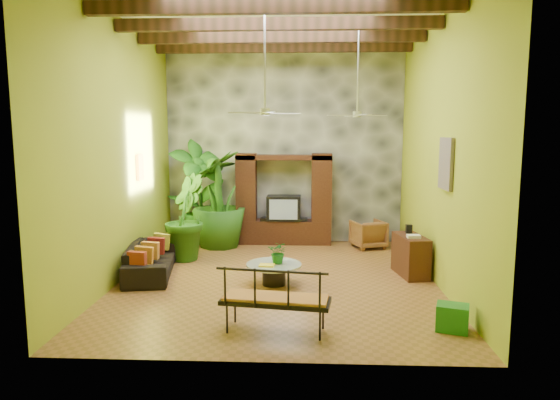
{
  "coord_description": "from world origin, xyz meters",
  "views": [
    {
      "loc": [
        0.48,
        -9.37,
        2.87
      ],
      "look_at": [
        0.04,
        0.2,
        1.53
      ],
      "focal_mm": 32.0,
      "sensor_mm": 36.0,
      "label": 1
    }
  ],
  "objects_px": {
    "entertainment_center": "(284,206)",
    "wicker_armchair": "(368,234)",
    "tall_plant_b": "(184,217)",
    "ceiling_fan_back": "(357,105)",
    "sofa": "(151,260)",
    "green_bin": "(452,318)",
    "ceiling_fan_front": "(265,100)",
    "side_console": "(411,255)",
    "coffee_table": "(274,271)",
    "tall_plant_c": "(219,199)",
    "tall_plant_a": "(199,191)",
    "iron_bench": "(275,297)"
  },
  "relations": [
    {
      "from": "side_console",
      "to": "ceiling_fan_front",
      "type": "bearing_deg",
      "value": -173.29
    },
    {
      "from": "tall_plant_b",
      "to": "wicker_armchair",
      "type": "bearing_deg",
      "value": 16.79
    },
    {
      "from": "tall_plant_a",
      "to": "side_console",
      "type": "distance_m",
      "value": 5.53
    },
    {
      "from": "ceiling_fan_front",
      "to": "wicker_armchair",
      "type": "height_order",
      "value": "ceiling_fan_front"
    },
    {
      "from": "ceiling_fan_front",
      "to": "coffee_table",
      "type": "relative_size",
      "value": 1.79
    },
    {
      "from": "ceiling_fan_back",
      "to": "tall_plant_b",
      "type": "bearing_deg",
      "value": 175.88
    },
    {
      "from": "side_console",
      "to": "tall_plant_a",
      "type": "bearing_deg",
      "value": 142.11
    },
    {
      "from": "wicker_armchair",
      "to": "iron_bench",
      "type": "relative_size",
      "value": 0.46
    },
    {
      "from": "sofa",
      "to": "tall_plant_a",
      "type": "distance_m",
      "value": 3.03
    },
    {
      "from": "wicker_armchair",
      "to": "green_bin",
      "type": "distance_m",
      "value": 5.16
    },
    {
      "from": "ceiling_fan_back",
      "to": "sofa",
      "type": "xyz_separation_m",
      "value": [
        -4.15,
        -1.0,
        -3.09
      ]
    },
    {
      "from": "entertainment_center",
      "to": "wicker_armchair",
      "type": "xyz_separation_m",
      "value": [
        2.1,
        -0.38,
        -0.63
      ]
    },
    {
      "from": "tall_plant_a",
      "to": "iron_bench",
      "type": "xyz_separation_m",
      "value": [
        2.25,
        -5.6,
        -0.81
      ]
    },
    {
      "from": "tall_plant_a",
      "to": "iron_bench",
      "type": "bearing_deg",
      "value": -68.11
    },
    {
      "from": "tall_plant_b",
      "to": "side_console",
      "type": "distance_m",
      "value": 4.94
    },
    {
      "from": "tall_plant_b",
      "to": "ceiling_fan_back",
      "type": "bearing_deg",
      "value": -4.12
    },
    {
      "from": "side_console",
      "to": "wicker_armchair",
      "type": "bearing_deg",
      "value": 93.62
    },
    {
      "from": "wicker_armchair",
      "to": "green_bin",
      "type": "bearing_deg",
      "value": 76.86
    },
    {
      "from": "sofa",
      "to": "coffee_table",
      "type": "height_order",
      "value": "sofa"
    },
    {
      "from": "entertainment_center",
      "to": "coffee_table",
      "type": "distance_m",
      "value": 3.53
    },
    {
      "from": "ceiling_fan_back",
      "to": "iron_bench",
      "type": "xyz_separation_m",
      "value": [
        -1.5,
        -3.78,
        -2.87
      ]
    },
    {
      "from": "tall_plant_b",
      "to": "coffee_table",
      "type": "distance_m",
      "value": 2.85
    },
    {
      "from": "entertainment_center",
      "to": "ceiling_fan_front",
      "type": "bearing_deg",
      "value": -93.24
    },
    {
      "from": "ceiling_fan_back",
      "to": "side_console",
      "type": "xyz_separation_m",
      "value": [
        1.04,
        -0.78,
        -3.0
      ]
    },
    {
      "from": "tall_plant_b",
      "to": "green_bin",
      "type": "xyz_separation_m",
      "value": [
        4.81,
        -3.85,
        -0.76
      ]
    },
    {
      "from": "coffee_table",
      "to": "green_bin",
      "type": "distance_m",
      "value": 3.39
    },
    {
      "from": "green_bin",
      "to": "coffee_table",
      "type": "bearing_deg",
      "value": 142.72
    },
    {
      "from": "tall_plant_b",
      "to": "tall_plant_c",
      "type": "distance_m",
      "value": 1.38
    },
    {
      "from": "sofa",
      "to": "tall_plant_a",
      "type": "height_order",
      "value": "tall_plant_a"
    },
    {
      "from": "coffee_table",
      "to": "green_bin",
      "type": "relative_size",
      "value": 2.34
    },
    {
      "from": "ceiling_fan_back",
      "to": "tall_plant_c",
      "type": "relative_size",
      "value": 0.78
    },
    {
      "from": "ceiling_fan_back",
      "to": "sofa",
      "type": "relative_size",
      "value": 0.88
    },
    {
      "from": "tall_plant_c",
      "to": "ceiling_fan_back",
      "type": "bearing_deg",
      "value": -25.21
    },
    {
      "from": "ceiling_fan_back",
      "to": "wicker_armchair",
      "type": "distance_m",
      "value": 3.47
    },
    {
      "from": "tall_plant_b",
      "to": "ceiling_fan_front",
      "type": "bearing_deg",
      "value": -43.71
    },
    {
      "from": "ceiling_fan_front",
      "to": "sofa",
      "type": "distance_m",
      "value": 3.93
    },
    {
      "from": "ceiling_fan_back",
      "to": "tall_plant_c",
      "type": "distance_m",
      "value": 4.15
    },
    {
      "from": "tall_plant_c",
      "to": "wicker_armchair",
      "type": "bearing_deg",
      "value": 0.88
    },
    {
      "from": "sofa",
      "to": "iron_bench",
      "type": "relative_size",
      "value": 1.31
    },
    {
      "from": "tall_plant_c",
      "to": "entertainment_center",
      "type": "bearing_deg",
      "value": 15.52
    },
    {
      "from": "entertainment_center",
      "to": "ceiling_fan_back",
      "type": "bearing_deg",
      "value": -50.43
    },
    {
      "from": "entertainment_center",
      "to": "wicker_armchair",
      "type": "height_order",
      "value": "entertainment_center"
    },
    {
      "from": "tall_plant_b",
      "to": "coffee_table",
      "type": "xyz_separation_m",
      "value": [
        2.11,
        -1.79,
        -0.7
      ]
    },
    {
      "from": "entertainment_center",
      "to": "ceiling_fan_back",
      "type": "distance_m",
      "value": 3.5
    },
    {
      "from": "sofa",
      "to": "tall_plant_b",
      "type": "relative_size",
      "value": 1.11
    },
    {
      "from": "sofa",
      "to": "tall_plant_a",
      "type": "relative_size",
      "value": 0.79
    },
    {
      "from": "sofa",
      "to": "tall_plant_c",
      "type": "xyz_separation_m",
      "value": [
        0.97,
        2.49,
        0.88
      ]
    },
    {
      "from": "entertainment_center",
      "to": "wicker_armchair",
      "type": "bearing_deg",
      "value": -10.33
    },
    {
      "from": "ceiling_fan_front",
      "to": "tall_plant_c",
      "type": "height_order",
      "value": "ceiling_fan_front"
    },
    {
      "from": "entertainment_center",
      "to": "green_bin",
      "type": "relative_size",
      "value": 5.42
    }
  ]
}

